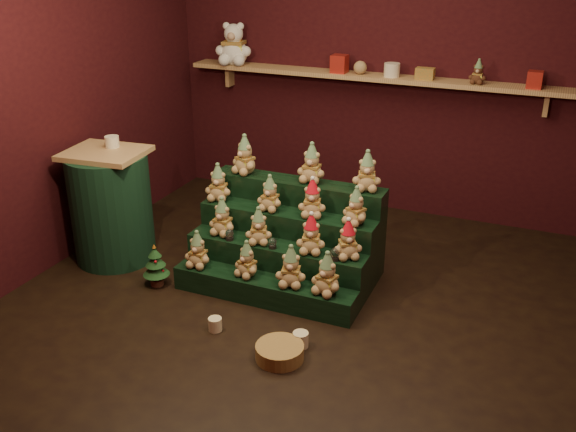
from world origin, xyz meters
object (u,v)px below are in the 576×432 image
at_px(snow_globe_a, 229,235).
at_px(white_bear, 234,38).
at_px(mug_left, 215,324).
at_px(wicker_basket, 280,352).
at_px(riser_tier_front, 264,290).
at_px(brown_bear, 478,72).
at_px(snow_globe_b, 273,243).
at_px(mug_right, 301,340).
at_px(snow_globe_c, 335,254).
at_px(side_table, 111,206).
at_px(mini_christmas_tree, 156,265).

height_order(snow_globe_a, white_bear, white_bear).
distance_m(mug_left, wicker_basket, 0.55).
relative_size(riser_tier_front, white_bear, 2.80).
bearing_deg(white_bear, mug_left, -77.70).
bearing_deg(wicker_basket, riser_tier_front, 123.20).
relative_size(snow_globe_a, brown_bear, 0.43).
distance_m(snow_globe_b, wicker_basket, 0.93).
xyz_separation_m(snow_globe_b, mug_left, (-0.14, -0.64, -0.35)).
bearing_deg(mug_right, white_bear, 125.19).
xyz_separation_m(snow_globe_a, mug_right, (0.82, -0.59, -0.35)).
bearing_deg(mug_left, snow_globe_a, 108.55).
relative_size(snow_globe_c, side_table, 0.10).
distance_m(mini_christmas_tree, wicker_basket, 1.35).
bearing_deg(mug_left, snow_globe_b, 77.48).
distance_m(wicker_basket, white_bear, 3.37).
bearing_deg(brown_bear, snow_globe_a, -126.84).
distance_m(mug_left, mug_right, 0.61).
bearing_deg(white_bear, mini_christmas_tree, -91.80).
bearing_deg(snow_globe_a, mug_right, -35.56).
bearing_deg(mug_left, brown_bear, 62.70).
relative_size(side_table, mug_left, 9.97).
relative_size(mug_left, wicker_basket, 0.30).
xyz_separation_m(snow_globe_b, wicker_basket, (0.39, -0.76, -0.35)).
xyz_separation_m(snow_globe_a, white_bear, (-0.85, 1.78, 1.17)).
bearing_deg(mug_right, mug_left, -174.94).
height_order(mini_christmas_tree, brown_bear, brown_bear).
xyz_separation_m(riser_tier_front, brown_bear, (1.11, 1.94, 1.33)).
height_order(mug_right, wicker_basket, mug_right).
bearing_deg(riser_tier_front, wicker_basket, -56.80).
distance_m(wicker_basket, brown_bear, 2.98).
distance_m(snow_globe_c, white_bear, 2.72).
bearing_deg(mini_christmas_tree, mug_left, -27.46).
distance_m(snow_globe_a, wicker_basket, 1.13).
relative_size(riser_tier_front, snow_globe_b, 17.58).
distance_m(snow_globe_b, mug_left, 0.75).
xyz_separation_m(snow_globe_a, brown_bear, (1.47, 1.78, 1.02)).
distance_m(snow_globe_b, snow_globe_c, 0.49).
bearing_deg(riser_tier_front, snow_globe_c, 18.14).
xyz_separation_m(mug_left, brown_bear, (1.25, 2.42, 1.37)).
height_order(side_table, mini_christmas_tree, side_table).
relative_size(snow_globe_b, brown_bear, 0.40).
relative_size(mini_christmas_tree, mug_left, 3.72).
distance_m(riser_tier_front, snow_globe_b, 0.35).
bearing_deg(snow_globe_c, white_bear, 133.53).
bearing_deg(snow_globe_b, mug_right, -51.69).
bearing_deg(mug_left, riser_tier_front, 73.81).
relative_size(snow_globe_a, white_bear, 0.17).
xyz_separation_m(snow_globe_c, wicker_basket, (-0.09, -0.76, -0.36)).
bearing_deg(wicker_basket, white_bear, 122.14).
height_order(snow_globe_c, side_table, side_table).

